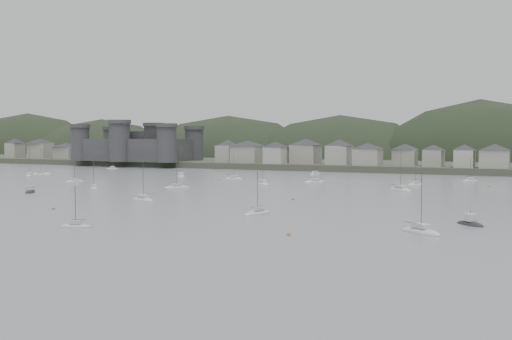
% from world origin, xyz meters
% --- Properties ---
extents(ground, '(900.00, 900.00, 0.00)m').
position_xyz_m(ground, '(0.00, 0.00, 0.00)').
color(ground, slate).
rests_on(ground, ground).
extents(far_shore_land, '(900.00, 250.00, 3.00)m').
position_xyz_m(far_shore_land, '(0.00, 295.00, 1.50)').
color(far_shore_land, '#383D2D').
rests_on(far_shore_land, ground).
extents(forested_ridge, '(851.55, 103.94, 102.57)m').
position_xyz_m(forested_ridge, '(4.83, 269.40, -11.28)').
color(forested_ridge, black).
rests_on(forested_ridge, ground).
extents(castle, '(66.00, 43.00, 20.00)m').
position_xyz_m(castle, '(-120.00, 179.80, 10.96)').
color(castle, '#37373A').
rests_on(castle, far_shore_land).
extents(waterfront_town, '(451.48, 28.46, 12.92)m').
position_xyz_m(waterfront_town, '(50.59, 183.34, 8.66)').
color(waterfront_town, gray).
rests_on(waterfront_town, far_shore_land).
extents(sailboat_lead, '(6.87, 8.98, 11.98)m').
position_xyz_m(sailboat_lead, '(-110.72, 90.70, 0.17)').
color(sailboat_lead, beige).
rests_on(sailboat_lead, ground).
extents(moored_fleet, '(255.58, 178.85, 13.64)m').
position_xyz_m(moored_fleet, '(-7.50, 64.43, 0.17)').
color(moored_fleet, beige).
rests_on(moored_fleet, ground).
extents(motor_launch_near, '(6.69, 6.50, 3.66)m').
position_xyz_m(motor_launch_near, '(70.39, 19.79, 0.30)').
color(motor_launch_near, black).
rests_on(motor_launch_near, ground).
extents(motor_launch_far, '(6.01, 7.41, 3.72)m').
position_xyz_m(motor_launch_far, '(-56.07, 35.30, 0.30)').
color(motor_launch_far, black).
rests_on(motor_launch_far, ground).
extents(mooring_buoys, '(183.57, 119.69, 0.70)m').
position_xyz_m(mooring_buoys, '(12.64, 49.71, 0.15)').
color(mooring_buoys, '#AF6B3A').
rests_on(mooring_buoys, ground).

